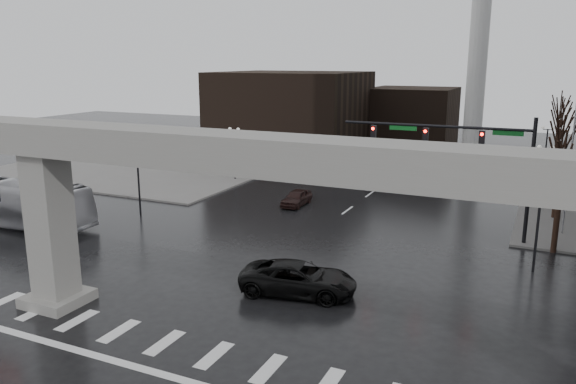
{
  "coord_description": "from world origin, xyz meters",
  "views": [
    {
      "loc": [
        13.49,
        -17.97,
        11.38
      ],
      "look_at": [
        1.25,
        8.4,
        4.5
      ],
      "focal_mm": 35.0,
      "sensor_mm": 36.0,
      "label": 1
    }
  ],
  "objects_px": {
    "city_bus": "(17,203)",
    "signal_mast_arm": "(468,149)",
    "pickup_truck": "(298,279)",
    "far_car": "(297,198)"
  },
  "relations": [
    {
      "from": "city_bus",
      "to": "far_car",
      "type": "distance_m",
      "value": 20.42
    },
    {
      "from": "city_bus",
      "to": "signal_mast_arm",
      "type": "bearing_deg",
      "value": -71.85
    },
    {
      "from": "far_car",
      "to": "city_bus",
      "type": "bearing_deg",
      "value": -139.47
    },
    {
      "from": "pickup_truck",
      "to": "city_bus",
      "type": "distance_m",
      "value": 22.8
    },
    {
      "from": "signal_mast_arm",
      "to": "far_car",
      "type": "bearing_deg",
      "value": 167.57
    },
    {
      "from": "pickup_truck",
      "to": "city_bus",
      "type": "relative_size",
      "value": 0.49
    },
    {
      "from": "pickup_truck",
      "to": "far_car",
      "type": "xyz_separation_m",
      "value": [
        -7.17,
        15.82,
        -0.17
      ]
    },
    {
      "from": "signal_mast_arm",
      "to": "pickup_truck",
      "type": "distance_m",
      "value": 15.11
    },
    {
      "from": "signal_mast_arm",
      "to": "city_bus",
      "type": "bearing_deg",
      "value": -160.1
    },
    {
      "from": "signal_mast_arm",
      "to": "far_car",
      "type": "distance_m",
      "value": 14.46
    }
  ]
}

